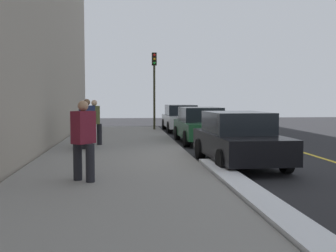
% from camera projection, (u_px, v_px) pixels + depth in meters
% --- Properties ---
extents(ground_plane, '(56.00, 56.00, 0.00)m').
position_uv_depth(ground_plane, '(229.00, 163.00, 12.20)').
color(ground_plane, black).
extents(sidewalk, '(28.00, 4.60, 0.15)m').
position_uv_depth(sidewalk, '(115.00, 162.00, 11.87)').
color(sidewalk, gray).
rests_on(sidewalk, ground).
extents(lane_stripe_centre, '(28.00, 0.14, 0.01)m').
position_uv_depth(lane_stripe_centre, '(333.00, 161.00, 12.52)').
color(lane_stripe_centre, gold).
rests_on(lane_stripe_centre, ground).
extents(snow_bank_curb, '(7.86, 0.56, 0.22)m').
position_uv_depth(snow_bank_curb, '(251.00, 195.00, 7.69)').
color(snow_bank_curb, white).
rests_on(snow_bank_curb, ground).
extents(parked_car_white, '(4.67, 1.92, 1.51)m').
position_uv_depth(parked_car_white, '(181.00, 118.00, 24.09)').
color(parked_car_white, black).
rests_on(parked_car_white, ground).
extents(parked_car_green, '(4.40, 1.95, 1.51)m').
position_uv_depth(parked_car_green, '(201.00, 125.00, 17.77)').
color(parked_car_green, black).
rests_on(parked_car_green, ground).
extents(parked_car_black, '(4.31, 2.00, 1.51)m').
position_uv_depth(parked_car_black, '(238.00, 139.00, 11.81)').
color(parked_car_black, black).
rests_on(parked_car_black, ground).
extents(pedestrian_olive_coat, '(0.53, 0.53, 1.69)m').
position_uv_depth(pedestrian_olive_coat, '(94.00, 121.00, 15.55)').
color(pedestrian_olive_coat, black).
rests_on(pedestrian_olive_coat, sidewalk).
extents(pedestrian_navy_coat, '(0.51, 0.55, 1.73)m').
position_uv_depth(pedestrian_navy_coat, '(87.00, 123.00, 14.20)').
color(pedestrian_navy_coat, black).
rests_on(pedestrian_navy_coat, sidewalk).
extents(pedestrian_burgundy_coat, '(0.54, 0.52, 1.71)m').
position_uv_depth(pedestrian_burgundy_coat, '(84.00, 138.00, 8.76)').
color(pedestrian_burgundy_coat, black).
rests_on(pedestrian_burgundy_coat, sidewalk).
extents(traffic_light_pole, '(0.35, 0.26, 4.28)m').
position_uv_depth(traffic_light_pole, '(154.00, 78.00, 23.20)').
color(traffic_light_pole, '#2D2D19').
rests_on(traffic_light_pole, sidewalk).
extents(rolling_suitcase, '(0.34, 0.22, 0.90)m').
position_uv_depth(rolling_suitcase, '(88.00, 140.00, 14.70)').
color(rolling_suitcase, '#191E38').
rests_on(rolling_suitcase, sidewalk).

